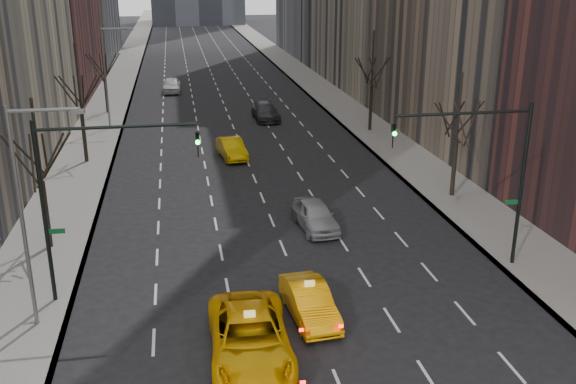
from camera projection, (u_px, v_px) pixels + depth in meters
name	position (u px, v px, depth m)	size (l,w,h in m)	color
sidewalk_left	(118.00, 84.00, 81.85)	(4.50, 320.00, 0.15)	slate
sidewalk_right	(306.00, 78.00, 85.87)	(4.50, 320.00, 0.15)	slate
tree_lw_b	(42.00, 181.00, 32.32)	(3.36, 3.50, 7.82)	black
tree_lw_c	(81.00, 110.00, 47.10)	(3.36, 3.50, 8.74)	black
tree_lw_d	(105.00, 78.00, 64.00)	(3.36, 3.50, 7.36)	black
tree_rw_b	(456.00, 141.00, 39.97)	(3.36, 3.50, 7.82)	black
tree_rw_c	(372.00, 87.00, 56.62)	(3.36, 3.50, 8.74)	black
traffic_mast_left	(83.00, 182.00, 26.63)	(6.69, 0.39, 8.00)	black
traffic_mast_right	(491.00, 160.00, 29.61)	(6.69, 0.39, 8.00)	black
streetlight_near	(29.00, 197.00, 24.44)	(2.83, 0.22, 9.00)	slate
streetlight_far	(109.00, 67.00, 57.01)	(2.83, 0.22, 9.00)	slate
taxi_suv	(250.00, 338.00, 23.79)	(2.96, 6.42, 1.78)	#EAA504
taxi_sedan	(309.00, 302.00, 26.69)	(1.56, 4.48, 1.48)	#FFA005
silver_sedan_ahead	(315.00, 215.00, 35.96)	(1.86, 4.62, 1.58)	gray
far_taxi	(232.00, 148.00, 49.53)	(1.62, 4.65, 1.53)	#D6A604
far_suv_grey	(266.00, 111.00, 62.21)	(2.26, 5.56, 1.61)	#2F3034
far_car_white	(172.00, 85.00, 76.08)	(2.02, 5.01, 1.71)	white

